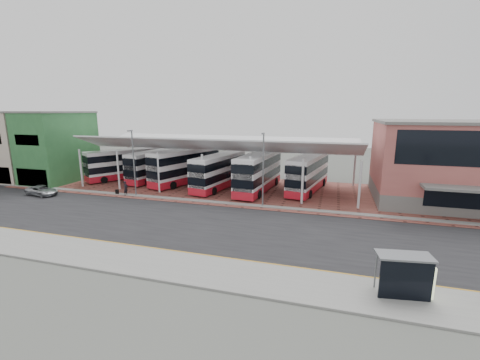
{
  "coord_description": "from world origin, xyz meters",
  "views": [
    {
      "loc": [
        9.22,
        -26.77,
        10.32
      ],
      "look_at": [
        -0.9,
        7.34,
        2.6
      ],
      "focal_mm": 24.0,
      "sensor_mm": 36.0,
      "label": 1
    }
  ],
  "objects": [
    {
      "name": "ground",
      "position": [
        0.0,
        0.0,
        0.0
      ],
      "size": [
        140.0,
        140.0,
        0.0
      ],
      "primitive_type": "plane",
      "color": "#4A4C46"
    },
    {
      "name": "road",
      "position": [
        0.0,
        -1.0,
        0.01
      ],
      "size": [
        120.0,
        14.0,
        0.02
      ],
      "primitive_type": "cube",
      "color": "black",
      "rests_on": "ground"
    },
    {
      "name": "forecourt",
      "position": [
        2.0,
        13.0,
        0.03
      ],
      "size": [
        72.0,
        16.0,
        0.06
      ],
      "primitive_type": "cube",
      "color": "brown",
      "rests_on": "ground"
    },
    {
      "name": "sidewalk",
      "position": [
        0.0,
        -9.0,
        0.07
      ],
      "size": [
        120.0,
        4.0,
        0.14
      ],
      "primitive_type": "cube",
      "color": "slate",
      "rests_on": "ground"
    },
    {
      "name": "north_kerb",
      "position": [
        0.0,
        6.2,
        0.07
      ],
      "size": [
        120.0,
        0.8,
        0.14
      ],
      "primitive_type": "cube",
      "color": "slate",
      "rests_on": "ground"
    },
    {
      "name": "yellow_line_near",
      "position": [
        0.0,
        -7.0,
        0.03
      ],
      "size": [
        120.0,
        0.12,
        0.01
      ],
      "primitive_type": "cube",
      "color": "#BD8621",
      "rests_on": "road"
    },
    {
      "name": "yellow_line_far",
      "position": [
        0.0,
        -6.7,
        0.03
      ],
      "size": [
        120.0,
        0.12,
        0.01
      ],
      "primitive_type": "cube",
      "color": "#BD8621",
      "rests_on": "road"
    },
    {
      "name": "canopy",
      "position": [
        -6.0,
        13.94,
        5.8
      ],
      "size": [
        37.0,
        11.63,
        7.07
      ],
      "color": "silver",
      "rests_on": "ground"
    },
    {
      "name": "terminal",
      "position": [
        23.0,
        13.92,
        4.66
      ],
      "size": [
        18.4,
        14.4,
        9.25
      ],
      "color": "#64625F",
      "rests_on": "ground"
    },
    {
      "name": "shop_green",
      "position": [
        -30.0,
        10.97,
        5.12
      ],
      "size": [
        6.4,
        10.2,
        10.22
      ],
      "color": "#33733B",
      "rests_on": "ground"
    },
    {
      "name": "shop_cream",
      "position": [
        -36.5,
        10.97,
        5.12
      ],
      "size": [
        6.4,
        10.2,
        10.22
      ],
      "color": "#C0B09B",
      "rests_on": "ground"
    },
    {
      "name": "lamp_west",
      "position": [
        -14.0,
        6.27,
        4.36
      ],
      "size": [
        0.16,
        0.9,
        8.07
      ],
      "color": "slate",
      "rests_on": "ground"
    },
    {
      "name": "lamp_east",
      "position": [
        2.0,
        6.27,
        4.36
      ],
      "size": [
        0.16,
        0.9,
        8.07
      ],
      "color": "slate",
      "rests_on": "ground"
    },
    {
      "name": "bus_0",
      "position": [
        -21.59,
        14.41,
        2.28
      ],
      "size": [
        7.84,
        10.52,
        4.47
      ],
      "rotation": [
        0.0,
        0.0,
        -0.56
      ],
      "color": "white",
      "rests_on": "forecourt"
    },
    {
      "name": "bus_1",
      "position": [
        -16.42,
        15.09,
        2.25
      ],
      "size": [
        3.93,
        10.96,
        4.42
      ],
      "rotation": [
        0.0,
        0.0,
        -0.14
      ],
      "color": "white",
      "rests_on": "forecourt"
    },
    {
      "name": "bus_2",
      "position": [
        -11.18,
        14.43,
        2.49
      ],
      "size": [
        6.38,
        12.09,
        4.88
      ],
      "rotation": [
        0.0,
        0.0,
        -0.33
      ],
      "color": "white",
      "rests_on": "forecourt"
    },
    {
      "name": "bus_3",
      "position": [
        -5.48,
        12.89,
        2.31
      ],
      "size": [
        4.31,
        11.24,
        4.52
      ],
      "rotation": [
        0.0,
        0.0,
        -0.17
      ],
      "color": "white",
      "rests_on": "forecourt"
    },
    {
      "name": "bus_4",
      "position": [
        -0.06,
        12.98,
        2.48
      ],
      "size": [
        3.77,
        12.01,
        4.87
      ],
      "rotation": [
        0.0,
        0.0,
        -0.09
      ],
      "color": "white",
      "rests_on": "forecourt"
    },
    {
      "name": "bus_5",
      "position": [
        6.12,
        14.8,
        2.36
      ],
      "size": [
        4.61,
        11.52,
        4.63
      ],
      "rotation": [
        0.0,
        0.0,
        -0.18
      ],
      "color": "white",
      "rests_on": "forecourt"
    },
    {
      "name": "silver_car",
      "position": [
        -25.38,
        3.23,
        0.61
      ],
      "size": [
        4.49,
        2.52,
        1.19
      ],
      "primitive_type": "imported",
      "rotation": [
        0.0,
        0.0,
        1.44
      ],
      "color": "#9C9FA3",
      "rests_on": "road"
    },
    {
      "name": "pedestrian",
      "position": [
        -15.2,
        6.0,
        0.95
      ],
      "size": [
        0.45,
        0.67,
        1.79
      ],
      "primitive_type": "imported",
      "rotation": [
        0.0,
        0.0,
        1.53
      ],
      "color": "black",
      "rests_on": "forecourt"
    },
    {
      "name": "suitcase",
      "position": [
        -16.57,
        6.06,
        0.36
      ],
      "size": [
        0.35,
        0.25,
        0.61
      ],
      "primitive_type": "cube",
      "color": "black",
      "rests_on": "forecourt"
    },
    {
      "name": "bus_shelter",
      "position": [
        13.57,
        -8.68,
        1.63
      ],
      "size": [
        3.14,
        1.78,
        2.39
      ],
      "rotation": [
        0.0,
        0.0,
        0.14
      ],
      "color": "black",
      "rests_on": "sidewalk"
    }
  ]
}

